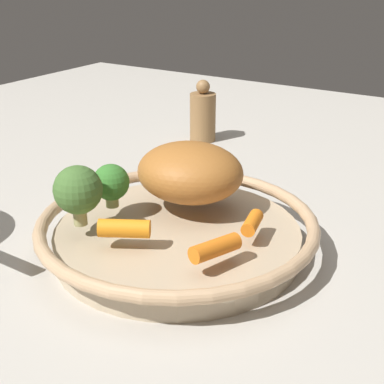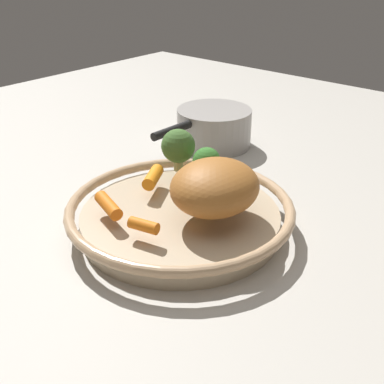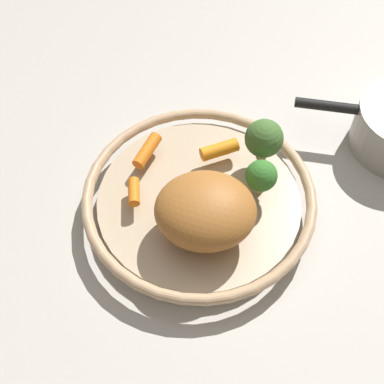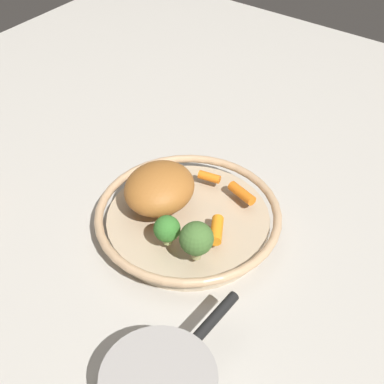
{
  "view_description": "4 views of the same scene",
  "coord_description": "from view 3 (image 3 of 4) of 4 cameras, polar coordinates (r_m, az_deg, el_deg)",
  "views": [
    {
      "loc": [
        0.49,
        0.33,
        0.33
      ],
      "look_at": [
        -0.02,
        0.01,
        0.07
      ],
      "focal_mm": 52.37,
      "sensor_mm": 36.0,
      "label": 1
    },
    {
      "loc": [
        -0.42,
        0.47,
        0.39
      ],
      "look_at": [
        -0.02,
        -0.01,
        0.07
      ],
      "focal_mm": 46.09,
      "sensor_mm": 36.0,
      "label": 2
    },
    {
      "loc": [
        -0.45,
        -0.05,
        0.68
      ],
      "look_at": [
        -0.01,
        0.01,
        0.06
      ],
      "focal_mm": 51.81,
      "sensor_mm": 36.0,
      "label": 3
    },
    {
      "loc": [
        0.43,
        -0.57,
        0.71
      ],
      "look_at": [
        -0.01,
        0.03,
        0.07
      ],
      "focal_mm": 51.46,
      "sensor_mm": 36.0,
      "label": 4
    }
  ],
  "objects": [
    {
      "name": "broccoli_floret_edge",
      "position": [
        0.79,
        7.42,
        5.46
      ],
      "size": [
        0.06,
        0.06,
        0.07
      ],
      "color": "tan",
      "rests_on": "serving_bowl"
    },
    {
      "name": "baby_carrot_near_rim",
      "position": [
        0.78,
        -6.0,
        0.03
      ],
      "size": [
        0.04,
        0.02,
        0.02
      ],
      "primitive_type": "cylinder",
      "rotation": [
        1.56,
        0.0,
        4.93
      ],
      "color": "orange",
      "rests_on": "serving_bowl"
    },
    {
      "name": "broccoli_floret_small",
      "position": [
        0.77,
        7.15,
        1.64
      ],
      "size": [
        0.04,
        0.04,
        0.05
      ],
      "color": "#99A866",
      "rests_on": "serving_bowl"
    },
    {
      "name": "serving_bowl",
      "position": [
        0.8,
        0.73,
        -0.98
      ],
      "size": [
        0.33,
        0.33,
        0.05
      ],
      "color": "tan",
      "rests_on": "ground_plane"
    },
    {
      "name": "roast_chicken_piece",
      "position": [
        0.72,
        1.39,
        -1.9
      ],
      "size": [
        0.13,
        0.15,
        0.07
      ],
      "primitive_type": "ellipsoid",
      "rotation": [
        0.0,
        0.0,
        4.81
      ],
      "color": "#A4632A",
      "rests_on": "serving_bowl"
    },
    {
      "name": "baby_carrot_right",
      "position": [
        0.82,
        2.83,
        4.39
      ],
      "size": [
        0.05,
        0.06,
        0.02
      ],
      "primitive_type": "cylinder",
      "rotation": [
        1.58,
        0.0,
        3.66
      ],
      "color": "orange",
      "rests_on": "serving_bowl"
    },
    {
      "name": "baby_carrot_center",
      "position": [
        0.82,
        -4.64,
        4.28
      ],
      "size": [
        0.06,
        0.04,
        0.02
      ],
      "primitive_type": "cylinder",
      "rotation": [
        1.52,
        0.0,
        1.26
      ],
      "color": "orange",
      "rests_on": "serving_bowl"
    },
    {
      "name": "ground_plane",
      "position": [
        0.82,
        0.71,
        -1.93
      ],
      "size": [
        1.86,
        1.86,
        0.0
      ],
      "primitive_type": "plane",
      "color": "#B7B2A8"
    }
  ]
}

